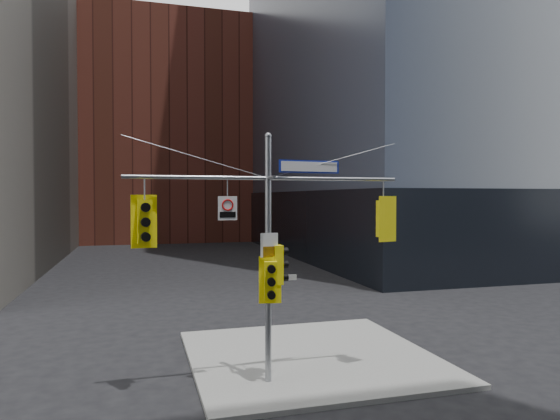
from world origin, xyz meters
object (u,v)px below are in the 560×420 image
signal_assembly (268,234)px  traffic_light_west_arm (145,222)px  street_sign_blade (309,167)px  regulatory_sign_arm (228,207)px  traffic_light_pole_front (271,281)px  traffic_light_pole_side (279,265)px  traffic_light_east_arm (383,219)px

signal_assembly → traffic_light_west_arm: 3.43m
street_sign_blade → regulatory_sign_arm: size_ratio=2.83×
signal_assembly → traffic_light_pole_front: 1.34m
signal_assembly → regulatory_sign_arm: 1.40m
signal_assembly → street_sign_blade: signal_assembly is taller
traffic_light_pole_side → traffic_light_pole_front: size_ratio=0.84×
traffic_light_west_arm → traffic_light_east_arm: size_ratio=1.04×
signal_assembly → street_sign_blade: 2.30m
traffic_light_west_arm → traffic_light_pole_front: traffic_light_west_arm is taller
traffic_light_pole_side → traffic_light_west_arm: bearing=88.7°
traffic_light_pole_side → regulatory_sign_arm: bearing=89.9°
traffic_light_pole_front → traffic_light_east_arm: bearing=13.6°
traffic_light_pole_front → regulatory_sign_arm: regulatory_sign_arm is taller
signal_assembly → traffic_light_east_arm: bearing=0.0°
traffic_light_west_arm → traffic_light_east_arm: 7.05m
traffic_light_west_arm → regulatory_sign_arm: size_ratio=2.15×
traffic_light_pole_front → regulatory_sign_arm: bearing=177.6°
traffic_light_pole_side → traffic_light_pole_front: 0.59m
regulatory_sign_arm → signal_assembly: bearing=3.0°
traffic_light_pole_front → regulatory_sign_arm: size_ratio=2.01×
regulatory_sign_arm → traffic_light_pole_side: bearing=3.1°
traffic_light_pole_front → street_sign_blade: 3.49m
traffic_light_west_arm → traffic_light_pole_side: traffic_light_west_arm is taller
street_sign_blade → regulatory_sign_arm: (-2.42, -0.02, -1.18)m
traffic_light_east_arm → regulatory_sign_arm: (-4.82, -0.02, 0.37)m
traffic_light_pole_front → street_sign_blade: (1.24, 0.27, 3.25)m
traffic_light_west_arm → traffic_light_east_arm: bearing=-5.5°
signal_assembly → traffic_light_pole_side: (0.33, 0.01, -0.90)m
traffic_light_west_arm → street_sign_blade: street_sign_blade is taller
traffic_light_pole_front → regulatory_sign_arm: 2.39m
traffic_light_west_arm → traffic_light_east_arm: traffic_light_west_arm is taller
signal_assembly → regulatory_sign_arm: bearing=-179.0°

